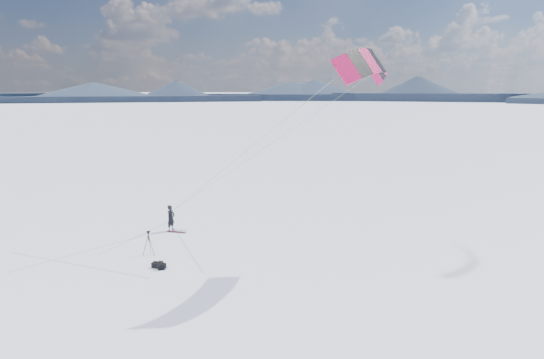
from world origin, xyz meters
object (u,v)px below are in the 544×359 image
Objects in this scene: snowkiter at (171,231)px; gear_bag_b at (161,266)px; snowboard at (176,232)px; gear_bag_a at (159,265)px; tripod at (149,239)px.

snowkiter reaches higher than gear_bag_b.
gear_bag_b is (3.70, -5.08, 0.13)m from snowboard.
gear_bag_a is at bearing -117.55° from gear_bag_b.
tripod is (1.66, -3.99, 0.93)m from snowboard.
snowboard is (0.53, -0.07, 0.02)m from snowkiter.
snowkiter is at bearing 167.37° from gear_bag_b.
gear_bag_a is at bearing -72.61° from snowboard.
gear_bag_b is at bearing -71.65° from snowboard.
gear_bag_a is (3.60, -5.13, 0.13)m from snowboard.
snowboard is 6.29m from gear_bag_b.
gear_bag_a is 1.01× the size of gear_bag_b.
snowboard is 1.74× the size of gear_bag_b.
snowkiter is at bearing 121.25° from gear_bag_a.
gear_bag_a is 0.11m from gear_bag_b.
snowkiter is 2.26× the size of gear_bag_a.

